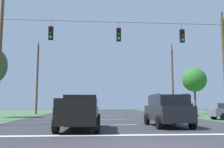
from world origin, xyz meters
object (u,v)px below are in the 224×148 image
(distant_car_crossing_white, at_px, (183,109))
(utility_pole_far_left, at_px, (37,77))
(pickup_truck, at_px, (80,112))
(utility_pole_far_right, at_px, (173,80))
(overhead_signal_span, at_px, (121,65))
(tree_roadside_left, at_px, (194,80))
(suv_black, at_px, (167,110))
(utility_pole_mid_left, at_px, (0,54))

(distant_car_crossing_white, height_order, utility_pole_far_left, utility_pole_far_left)
(pickup_truck, height_order, utility_pole_far_right, utility_pole_far_right)
(utility_pole_far_left, bearing_deg, utility_pole_far_right, -0.26)
(utility_pole_far_right, bearing_deg, overhead_signal_span, -117.86)
(utility_pole_far_left, distance_m, tree_roadside_left, 22.15)
(utility_pole_far_right, bearing_deg, utility_pole_far_left, 179.74)
(utility_pole_far_right, bearing_deg, suv_black, -109.01)
(utility_pole_mid_left, bearing_deg, utility_pole_far_left, 89.14)
(overhead_signal_span, bearing_deg, suv_black, -30.71)
(suv_black, bearing_deg, utility_pole_far_right, 70.99)
(utility_pole_far_left, bearing_deg, suv_black, -57.83)
(tree_roadside_left, bearing_deg, utility_pole_far_right, 151.30)
(utility_pole_mid_left, distance_m, tree_roadside_left, 25.50)
(overhead_signal_span, xyz_separation_m, pickup_truck, (-2.69, -2.96, -3.24))
(overhead_signal_span, bearing_deg, utility_pole_mid_left, 156.05)
(distant_car_crossing_white, bearing_deg, utility_pole_far_right, 82.08)
(overhead_signal_span, bearing_deg, pickup_truck, -132.24)
(pickup_truck, bearing_deg, distant_car_crossing_white, 52.54)
(pickup_truck, xyz_separation_m, tree_roadside_left, (15.00, 19.73, 3.84))
(overhead_signal_span, distance_m, pickup_truck, 5.15)
(utility_pole_far_right, bearing_deg, utility_pole_mid_left, -144.88)
(utility_pole_far_left, height_order, tree_roadside_left, utility_pole_far_left)
(overhead_signal_span, relative_size, distant_car_crossing_white, 4.19)
(pickup_truck, bearing_deg, utility_pole_mid_left, 134.61)
(suv_black, xyz_separation_m, utility_pole_far_left, (-12.56, 19.98, 4.10))
(utility_pole_far_left, bearing_deg, utility_pole_mid_left, -90.86)
(distant_car_crossing_white, distance_m, utility_pole_mid_left, 20.80)
(tree_roadside_left, bearing_deg, utility_pole_far_left, 175.98)
(pickup_truck, bearing_deg, suv_black, 13.41)
(distant_car_crossing_white, bearing_deg, overhead_signal_span, -126.18)
(suv_black, relative_size, utility_pole_far_right, 0.47)
(utility_pole_mid_left, bearing_deg, tree_roadside_left, 28.95)
(overhead_signal_span, height_order, utility_pole_far_left, utility_pole_far_left)
(pickup_truck, height_order, utility_pole_mid_left, utility_pole_mid_left)
(suv_black, distance_m, tree_roadside_left, 21.08)
(pickup_truck, xyz_separation_m, distant_car_crossing_white, (11.46, 14.95, -0.18))
(distant_car_crossing_white, bearing_deg, pickup_truck, -127.46)
(distant_car_crossing_white, bearing_deg, suv_black, -113.67)
(pickup_truck, relative_size, distant_car_crossing_white, 1.23)
(overhead_signal_span, height_order, suv_black, overhead_signal_span)
(suv_black, height_order, utility_pole_mid_left, utility_pole_mid_left)
(distant_car_crossing_white, distance_m, utility_pole_far_left, 20.08)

